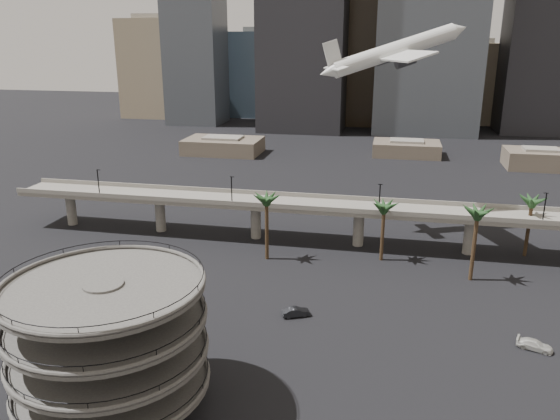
% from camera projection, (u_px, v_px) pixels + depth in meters
% --- Properties ---
extents(ground, '(700.00, 700.00, 0.00)m').
position_uv_depth(ground, '(233.00, 403.00, 65.11)').
color(ground, black).
rests_on(ground, ground).
extents(parking_ramp, '(22.20, 22.20, 17.35)m').
position_uv_depth(parking_ramp, '(109.00, 336.00, 60.92)').
color(parking_ramp, '#474442').
rests_on(parking_ramp, ground).
extents(overpass, '(130.00, 9.30, 14.70)m').
position_uv_depth(overpass, '(306.00, 209.00, 114.19)').
color(overpass, slate).
rests_on(overpass, ground).
extents(palm_trees, '(54.40, 18.40, 14.00)m').
position_uv_depth(palm_trees, '(414.00, 207.00, 101.81)').
color(palm_trees, '#412F1C').
rests_on(palm_trees, ground).
extents(low_buildings, '(135.00, 27.50, 6.80)m').
position_uv_depth(low_buildings, '(364.00, 150.00, 195.66)').
color(low_buildings, brown).
rests_on(low_buildings, ground).
extents(skyline, '(269.00, 86.00, 112.91)m').
position_uv_depth(skyline, '(395.00, 38.00, 252.18)').
color(skyline, gray).
rests_on(skyline, ground).
extents(airborne_jet, '(31.68, 29.27, 12.64)m').
position_uv_depth(airborne_jet, '(394.00, 52.00, 114.31)').
color(airborne_jet, silver).
rests_on(airborne_jet, ground).
extents(car_a, '(4.21, 1.97, 1.39)m').
position_uv_depth(car_a, '(185.00, 332.00, 79.22)').
color(car_a, maroon).
rests_on(car_a, ground).
extents(car_b, '(4.65, 3.23, 1.45)m').
position_uv_depth(car_b, '(296.00, 312.00, 85.03)').
color(car_b, black).
rests_on(car_b, ground).
extents(car_c, '(5.15, 3.38, 1.39)m').
position_uv_depth(car_c, '(535.00, 345.00, 76.01)').
color(car_c, silver).
rests_on(car_c, ground).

